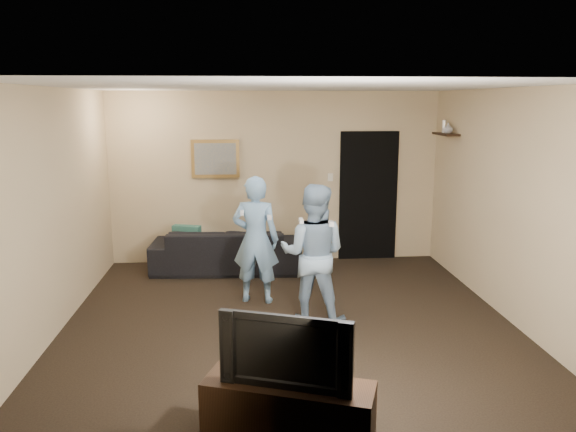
{
  "coord_description": "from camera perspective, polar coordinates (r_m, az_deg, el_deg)",
  "views": [
    {
      "loc": [
        -0.49,
        -6.02,
        2.45
      ],
      "look_at": [
        0.02,
        0.3,
        1.15
      ],
      "focal_mm": 35.0,
      "sensor_mm": 36.0,
      "label": 1
    }
  ],
  "objects": [
    {
      "name": "ground",
      "position": [
        6.52,
        0.04,
        -10.49
      ],
      "size": [
        5.0,
        5.0,
        0.0
      ],
      "primitive_type": "plane",
      "color": "black",
      "rests_on": "ground"
    },
    {
      "name": "wall_front",
      "position": [
        3.73,
        3.17,
        -6.39
      ],
      "size": [
        5.0,
        0.04,
        2.6
      ],
      "primitive_type": "cube",
      "color": "#C9B186",
      "rests_on": "ground"
    },
    {
      "name": "tv_console",
      "position": [
        4.31,
        0.05,
        -19.16
      ],
      "size": [
        1.29,
        0.79,
        0.44
      ],
      "primitive_type": "cube",
      "rotation": [
        0.0,
        0.0,
        -0.34
      ],
      "color": "black",
      "rests_on": "ground"
    },
    {
      "name": "wii_player_right",
      "position": [
        6.25,
        2.57,
        -3.87
      ],
      "size": [
        0.9,
        0.79,
        1.57
      ],
      "color": "#82A0BD",
      "rests_on": "ground"
    },
    {
      "name": "shelf_figurine",
      "position": [
        8.42,
        15.58,
        8.76
      ],
      "size": [
        0.06,
        0.06,
        0.18
      ],
      "primitive_type": "cylinder",
      "color": "silver",
      "rests_on": "wall_shelf"
    },
    {
      "name": "painting_frame",
      "position": [
        8.54,
        -7.38,
        5.79
      ],
      "size": [
        0.72,
        0.05,
        0.57
      ],
      "primitive_type": "cube",
      "color": "olive",
      "rests_on": "wall_back"
    },
    {
      "name": "doorway",
      "position": [
        8.83,
        8.15,
        2.03
      ],
      "size": [
        0.9,
        0.06,
        2.0
      ],
      "primitive_type": "cube",
      "color": "black",
      "rests_on": "ground"
    },
    {
      "name": "shelf_vase",
      "position": [
        8.27,
        15.95,
        8.58
      ],
      "size": [
        0.17,
        0.17,
        0.14
      ],
      "primitive_type": "imported",
      "rotation": [
        0.0,
        0.0,
        0.28
      ],
      "color": "#B9B8BD",
      "rests_on": "wall_shelf"
    },
    {
      "name": "throw_pillow",
      "position": [
        8.29,
        -10.23,
        -2.34
      ],
      "size": [
        0.43,
        0.25,
        0.41
      ],
      "primitive_type": "cube",
      "rotation": [
        0.0,
        0.0,
        -0.31
      ],
      "color": "#1B5249",
      "rests_on": "sofa"
    },
    {
      "name": "wall_left",
      "position": [
        6.45,
        -22.69,
        0.41
      ],
      "size": [
        0.04,
        5.0,
        2.6
      ],
      "primitive_type": "cube",
      "color": "#C9B186",
      "rests_on": "ground"
    },
    {
      "name": "wall_shelf",
      "position": [
        8.34,
        15.74,
        8.01
      ],
      "size": [
        0.2,
        0.6,
        0.03
      ],
      "primitive_type": "cube",
      "color": "black",
      "rests_on": "wall_right"
    },
    {
      "name": "light_switch",
      "position": [
        8.67,
        4.32,
        3.95
      ],
      "size": [
        0.08,
        0.02,
        0.12
      ],
      "primitive_type": "cube",
      "color": "silver",
      "rests_on": "wall_back"
    },
    {
      "name": "television",
      "position": [
        4.08,
        0.05,
        -13.18
      ],
      "size": [
        0.94,
        0.44,
        0.55
      ],
      "primitive_type": "imported",
      "rotation": [
        0.0,
        0.0,
        -0.34
      ],
      "color": "black",
      "rests_on": "tv_console"
    },
    {
      "name": "wall_back",
      "position": [
        8.61,
        -1.32,
        3.92
      ],
      "size": [
        5.0,
        0.04,
        2.6
      ],
      "primitive_type": "cube",
      "color": "#C9B186",
      "rests_on": "ground"
    },
    {
      "name": "ceiling",
      "position": [
        6.04,
        0.04,
        13.01
      ],
      "size": [
        5.0,
        5.0,
        0.04
      ],
      "primitive_type": "cube",
      "color": "silver",
      "rests_on": "wall_back"
    },
    {
      "name": "wall_right",
      "position": [
        6.82,
        21.48,
        1.07
      ],
      "size": [
        0.04,
        5.0,
        2.6
      ],
      "primitive_type": "cube",
      "color": "#C9B186",
      "rests_on": "ground"
    },
    {
      "name": "painting_canvas",
      "position": [
        8.52,
        -7.39,
        5.77
      ],
      "size": [
        0.62,
        0.01,
        0.47
      ],
      "primitive_type": "cube",
      "color": "slate",
      "rests_on": "painting_frame"
    },
    {
      "name": "wii_player_left",
      "position": [
        6.88,
        -3.3,
        -2.41
      ],
      "size": [
        0.64,
        0.53,
        1.58
      ],
      "color": "#76A3CE",
      "rests_on": "ground"
    },
    {
      "name": "sofa",
      "position": [
        8.29,
        -6.22,
        -3.38
      ],
      "size": [
        2.2,
        0.95,
        0.63
      ],
      "primitive_type": "imported",
      "rotation": [
        0.0,
        0.0,
        3.09
      ],
      "color": "black",
      "rests_on": "ground"
    }
  ]
}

